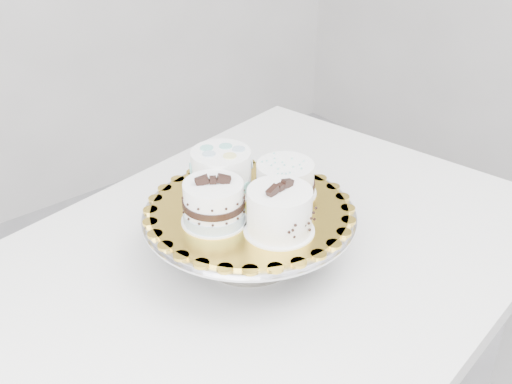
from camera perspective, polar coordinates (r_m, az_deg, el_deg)
table at (r=1.21m, az=-1.12°, el=-9.39°), size 1.36×1.03×0.75m
cake_stand at (r=1.14m, az=-0.59°, el=-3.03°), size 0.38×0.38×0.10m
cake_board at (r=1.12m, az=-0.60°, el=-1.56°), size 0.38×0.38×0.01m
cake_swirl at (r=1.04m, az=2.09°, el=-1.79°), size 0.12×0.12×0.09m
cake_banded at (r=1.07m, az=-3.77°, el=-1.07°), size 0.14×0.14×0.09m
cake_dots at (r=1.16m, az=-3.11°, el=1.88°), size 0.13×0.13×0.08m
cake_ribbon at (r=1.16m, az=2.64°, el=1.12°), size 0.12×0.12×0.06m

